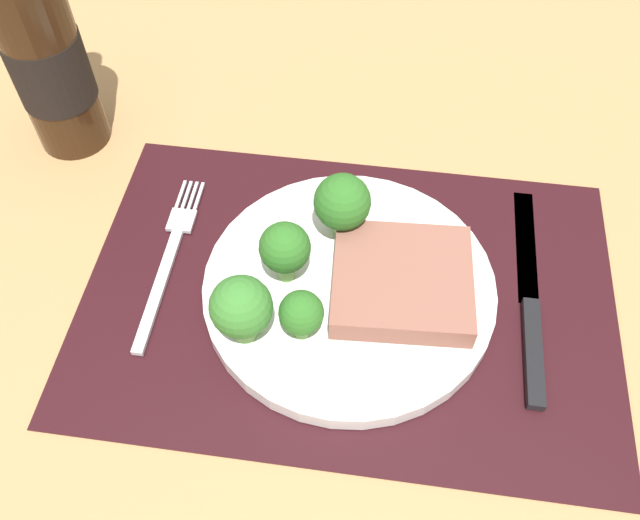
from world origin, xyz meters
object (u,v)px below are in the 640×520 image
at_px(steak, 402,284).
at_px(wine_bottle, 45,54).
at_px(plate, 349,288).
at_px(fork, 169,258).
at_px(knife, 530,307).

height_order(steak, wine_bottle, wine_bottle).
distance_m(plate, fork, 0.17).
xyz_separation_m(fork, knife, (0.32, -0.01, 0.00)).
xyz_separation_m(steak, fork, (-0.21, 0.02, -0.02)).
relative_size(plate, fork, 1.31).
bearing_deg(wine_bottle, plate, -27.47).
bearing_deg(wine_bottle, knife, -18.41).
bearing_deg(steak, plate, 175.64).
relative_size(steak, knife, 0.50).
relative_size(steak, fork, 0.60).
distance_m(knife, wine_bottle, 0.50).
distance_m(plate, knife, 0.16).
height_order(fork, knife, knife).
relative_size(steak, wine_bottle, 0.38).
relative_size(fork, knife, 0.83).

